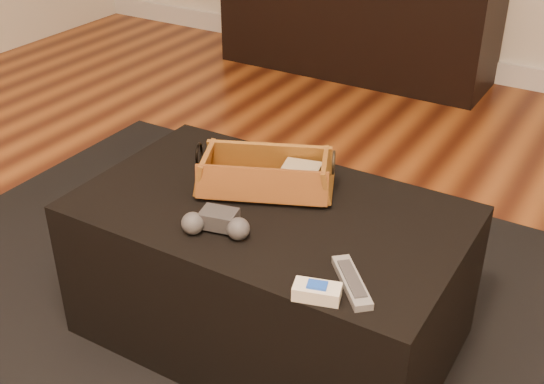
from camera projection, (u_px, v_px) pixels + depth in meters
The scene contains 10 objects.
baseboard at pixel (457, 65), 3.78m from camera, with size 5.00×0.04×0.12m, color white.
media_cabinet at pixel (356, 19), 3.74m from camera, with size 1.49×0.45×0.59m, color black.
area_rug at pixel (261, 342), 1.94m from camera, with size 2.60×2.00×0.01m, color black.
ottoman at pixel (269, 272), 1.87m from camera, with size 1.00×0.60×0.42m, color black.
tv_remote at pixel (258, 184), 1.82m from camera, with size 0.19×0.04×0.02m, color black.
cloth_bundle at pixel (302, 174), 1.83m from camera, with size 0.10×0.07×0.05m, color tan.
wicker_basket at pixel (266, 176), 1.82m from camera, with size 0.40×0.31×0.13m.
game_controller at pixel (217, 223), 1.64m from camera, with size 0.18×0.12×0.06m.
silver_remote at pixel (352, 282), 1.47m from camera, with size 0.15×0.16×0.02m.
cream_gadget at pixel (317, 292), 1.43m from camera, with size 0.11×0.08×0.04m.
Camera 1 is at (0.98, -0.91, 1.35)m, focal length 45.00 mm.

